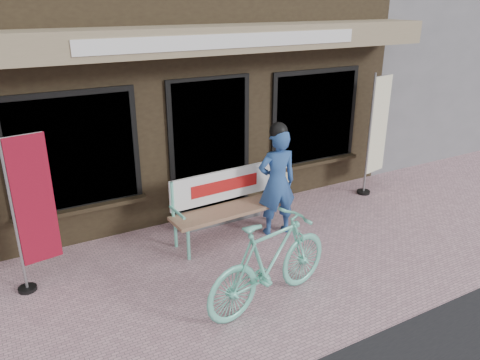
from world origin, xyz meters
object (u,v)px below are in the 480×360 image
bench (229,199)px  bicycle (270,261)px  nobori_red (31,210)px  person (277,180)px  menu_stand (280,177)px  nobori_cream (377,132)px

bench → bicycle: 1.70m
bicycle → nobori_red: (-2.21, 1.63, 0.48)m
person → menu_stand: 1.28m
nobori_cream → menu_stand: nobori_cream is taller
bench → nobori_cream: bearing=2.1°
person → nobori_red: bearing=-174.8°
bench → menu_stand: bearing=25.0°
bench → nobori_cream: size_ratio=0.86×
person → nobori_cream: nobori_cream is taller
bench → person: (0.65, -0.24, 0.25)m
menu_stand → bench: bearing=-158.0°
nobori_red → menu_stand: bearing=2.1°
person → nobori_red: size_ratio=0.86×
bench → nobori_cream: 3.11m
person → bicycle: bearing=-116.5°
menu_stand → person: bearing=-132.3°
nobori_cream → bicycle: bearing=-162.5°
bench → person: person is taller
menu_stand → nobori_cream: bearing=-21.0°
menu_stand → bicycle: bearing=-131.9°
nobori_red → nobori_cream: size_ratio=0.92×
bench → bicycle: bicycle is taller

